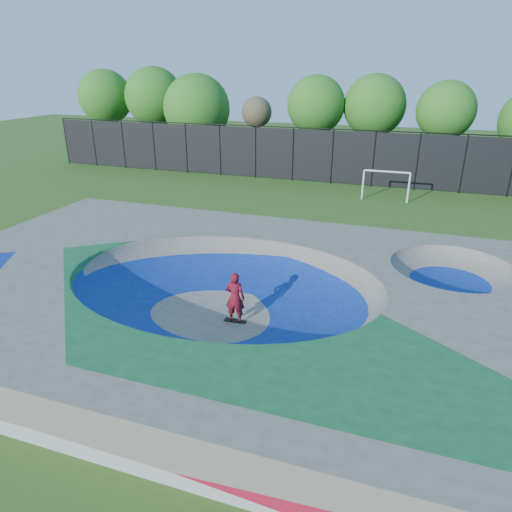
% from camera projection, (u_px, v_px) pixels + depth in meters
% --- Properties ---
extents(ground, '(120.00, 120.00, 0.00)m').
position_uv_depth(ground, '(224.00, 315.00, 16.13)').
color(ground, '#2C5216').
rests_on(ground, ground).
extents(skate_deck, '(22.00, 14.00, 1.50)m').
position_uv_depth(skate_deck, '(224.00, 296.00, 15.85)').
color(skate_deck, gray).
rests_on(skate_deck, ground).
extents(skater, '(0.71, 0.50, 1.85)m').
position_uv_depth(skater, '(235.00, 298.00, 15.33)').
color(skater, red).
rests_on(skater, ground).
extents(skateboard, '(0.78, 0.23, 0.05)m').
position_uv_depth(skateboard, '(235.00, 321.00, 15.68)').
color(skateboard, black).
rests_on(skateboard, ground).
extents(soccer_goal, '(3.01, 0.12, 1.99)m').
position_uv_depth(soccer_goal, '(386.00, 180.00, 29.50)').
color(soccer_goal, silver).
rests_on(soccer_goal, ground).
extents(fence, '(48.09, 0.09, 4.04)m').
position_uv_depth(fence, '(332.00, 156.00, 33.71)').
color(fence, black).
rests_on(fence, ground).
extents(treeline, '(52.74, 7.87, 8.30)m').
position_uv_depth(treeline, '(332.00, 106.00, 37.41)').
color(treeline, '#442B22').
rests_on(treeline, ground).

